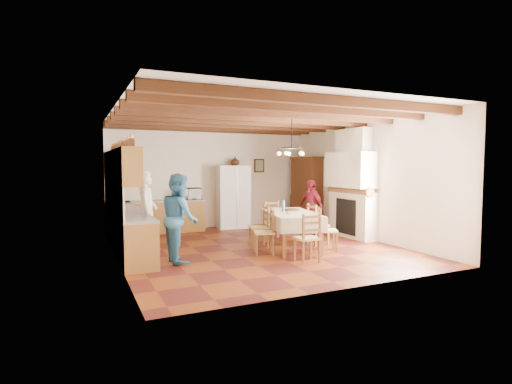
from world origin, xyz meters
The scene contains 31 objects.
floor centered at (0.00, 0.00, -0.01)m, with size 6.00×6.50×0.02m, color #481713.
ceiling centered at (0.00, 0.00, 3.01)m, with size 6.00×6.50×0.02m, color silver.
wall_back centered at (0.00, 3.26, 1.50)m, with size 6.00×0.02×3.00m, color silver.
wall_front centered at (0.00, -3.26, 1.50)m, with size 6.00×0.02×3.00m, color silver.
wall_left centered at (-3.01, 0.00, 1.50)m, with size 0.02×6.50×3.00m, color silver.
wall_right centered at (3.01, 0.00, 1.50)m, with size 0.02×6.50×3.00m, color silver.
ceiling_beams centered at (0.00, 0.00, 2.91)m, with size 6.00×6.30×0.16m, color #3A1D0E, non-canonical shape.
lower_cabinets_left centered at (-2.70, 1.05, 0.43)m, with size 0.60×4.30×0.86m, color brown.
lower_cabinets_back centered at (-1.55, 2.95, 0.43)m, with size 2.30×0.60×0.86m, color brown.
countertop_left centered at (-2.70, 1.05, 0.88)m, with size 0.62×4.30×0.04m, color slate.
countertop_back centered at (-1.55, 2.95, 0.88)m, with size 2.34×0.62×0.04m, color slate.
backsplash_left centered at (-2.98, 1.05, 1.20)m, with size 0.03×4.30×0.60m, color beige.
backsplash_back centered at (-1.55, 3.23, 1.20)m, with size 2.30×0.03×0.60m, color beige.
upper_cabinets centered at (-2.83, 1.05, 1.85)m, with size 0.35×4.20×0.70m, color brown.
fireplace centered at (2.72, 0.20, 1.40)m, with size 0.56×1.60×2.80m, color beige, non-canonical shape.
wall_picture centered at (1.55, 3.23, 1.85)m, with size 0.34×0.03×0.42m, color black.
refrigerator centered at (0.55, 3.00, 0.93)m, with size 0.93×0.76×1.86m, color silver.
hutch centered at (2.75, 2.35, 1.06)m, with size 0.49×1.17×2.11m, color #3C2211, non-canonical shape.
dining_table centered at (0.64, -0.41, 0.75)m, with size 1.38×2.07×0.83m.
chandelier centered at (0.64, -0.41, 2.25)m, with size 0.47×0.47×0.03m, color black.
chair_left_near centered at (-0.13, -0.60, 0.48)m, with size 0.42×0.40×0.96m, color brown, non-canonical shape.
chair_left_far centered at (0.07, 0.07, 0.48)m, with size 0.42×0.40×0.96m, color brown, non-canonical shape.
chair_right_near centered at (1.23, -0.96, 0.48)m, with size 0.42×0.40×0.96m, color brown, non-canonical shape.
chair_right_far centered at (1.49, -0.19, 0.48)m, with size 0.42×0.40×0.96m, color brown, non-canonical shape.
chair_end_near centered at (0.35, -1.55, 0.48)m, with size 0.42×0.40×0.96m, color brown, non-canonical shape.
chair_end_far centered at (0.84, 0.81, 0.48)m, with size 0.42×0.40×0.96m, color brown, non-canonical shape.
person_man centered at (-2.39, 0.26, 0.89)m, with size 0.65×0.42×1.78m, color white.
person_woman_blue centered at (-1.90, -0.50, 0.86)m, with size 0.84×0.65×1.72m, color teal.
person_woman_red centered at (2.10, 1.08, 0.75)m, with size 0.87×0.36×1.49m, color #AA273E.
microwave centered at (-0.73, 2.95, 1.06)m, with size 0.57×0.39×0.32m, color silver.
fridge_vase centered at (0.65, 3.00, 1.99)m, with size 0.26×0.26×0.27m, color #3C2211.
Camera 1 is at (-3.74, -8.10, 1.90)m, focal length 28.00 mm.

